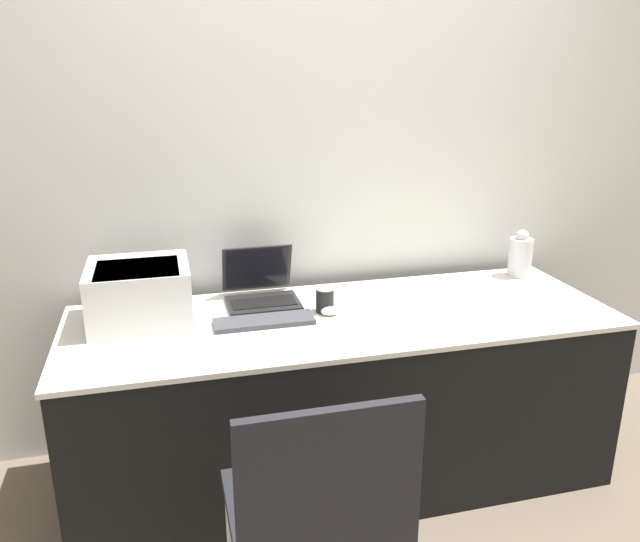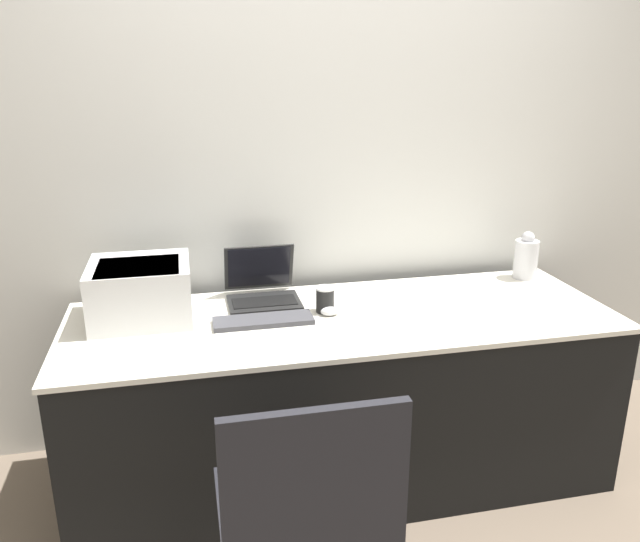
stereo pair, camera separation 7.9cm
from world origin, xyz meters
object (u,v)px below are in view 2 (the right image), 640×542
object	(u,v)px
laptop_left	(262,289)
chair	(307,505)
external_keyboard	(263,321)
metal_pitcher	(526,257)
coffee_cup	(325,299)
mouse	(330,311)
printer	(141,289)

from	to	relation	value
laptop_left	chair	size ratio (longest dim) A/B	0.33
external_keyboard	metal_pitcher	size ratio (longest dim) A/B	1.72
external_keyboard	coffee_cup	world-z (taller)	coffee_cup
mouse	external_keyboard	bearing A→B (deg)	-175.71
laptop_left	coffee_cup	world-z (taller)	laptop_left
printer	chair	bearing A→B (deg)	-65.04
coffee_cup	laptop_left	bearing A→B (deg)	141.81
laptop_left	mouse	xyz separation A→B (m)	(0.24, -0.22, -0.03)
printer	external_keyboard	world-z (taller)	printer
coffee_cup	mouse	xyz separation A→B (m)	(0.01, -0.04, -0.04)
coffee_cup	printer	bearing A→B (deg)	173.14
coffee_cup	external_keyboard	bearing A→B (deg)	-166.45
external_keyboard	mouse	world-z (taller)	mouse
printer	coffee_cup	size ratio (longest dim) A/B	3.60
mouse	metal_pitcher	bearing A→B (deg)	14.44
chair	metal_pitcher	bearing A→B (deg)	41.29
coffee_cup	metal_pitcher	size ratio (longest dim) A/B	0.47
coffee_cup	mouse	world-z (taller)	coffee_cup
printer	coffee_cup	world-z (taller)	printer
printer	mouse	world-z (taller)	printer
printer	coffee_cup	xyz separation A→B (m)	(0.71, -0.09, -0.07)
printer	coffee_cup	bearing A→B (deg)	-6.86
laptop_left	metal_pitcher	size ratio (longest dim) A/B	1.33
laptop_left	coffee_cup	bearing A→B (deg)	-38.19
printer	laptop_left	world-z (taller)	printer
chair	mouse	bearing A→B (deg)	72.63
laptop_left	chair	world-z (taller)	laptop_left
laptop_left	coffee_cup	size ratio (longest dim) A/B	2.83
chair	printer	bearing A→B (deg)	114.96
metal_pitcher	laptop_left	bearing A→B (deg)	-178.44
external_keyboard	chair	distance (m)	0.86
printer	chair	xyz separation A→B (m)	(0.46, -0.98, -0.31)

